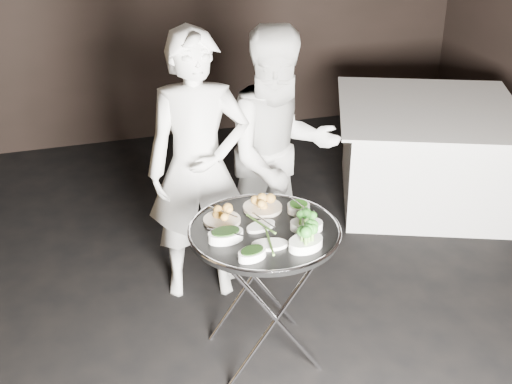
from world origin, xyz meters
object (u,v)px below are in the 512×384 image
object	(u,v)px
tray_stand	(264,288)
waiter_left	(198,169)
dining_table	(424,154)
serving_tray	(264,232)
waiter_right	(280,156)

from	to	relation	value
tray_stand	waiter_left	bearing A→B (deg)	103.68
dining_table	waiter_left	bearing A→B (deg)	-160.31
serving_tray	waiter_left	bearing A→B (deg)	103.68
tray_stand	serving_tray	distance (m)	0.35
serving_tray	dining_table	distance (m)	2.29
serving_tray	dining_table	bearing A→B (deg)	39.28
tray_stand	waiter_left	xyz separation A→B (m)	(-0.18, 0.74, 0.40)
serving_tray	dining_table	world-z (taller)	serving_tray
serving_tray	waiter_right	size ratio (longest dim) A/B	0.48
tray_stand	waiter_left	distance (m)	0.86
waiter_right	dining_table	distance (m)	1.58
tray_stand	serving_tray	world-z (taller)	serving_tray
serving_tray	dining_table	xyz separation A→B (m)	(1.75, 1.43, -0.41)
dining_table	tray_stand	bearing A→B (deg)	-140.72
tray_stand	waiter_right	bearing A→B (deg)	66.42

